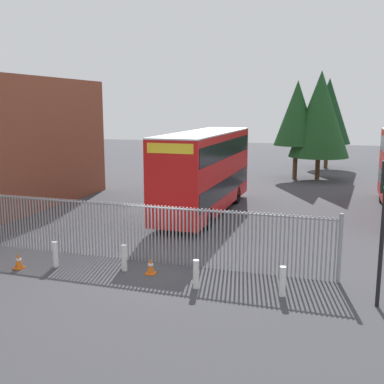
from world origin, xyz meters
TOP-DOWN VIEW (x-y plane):
  - ground_plane at (0.00, 8.00)m, footprint 100.00×100.00m
  - palisade_fence at (-1.27, 0.00)m, footprint 15.54×0.14m
  - double_decker_bus_near_gate at (-0.74, 8.60)m, footprint 2.54×10.81m
  - bollard_near_left at (-3.44, -1.58)m, footprint 0.20×0.20m
  - bollard_center_front at (-0.87, -1.18)m, footprint 0.20×0.20m
  - bollard_near_right at (2.07, -1.97)m, footprint 0.20×0.20m
  - bollard_far_right at (4.80, -1.74)m, footprint 0.20×0.20m
  - traffic_cone_by_gate at (-4.60, -2.16)m, footprint 0.34×0.34m
  - traffic_cone_mid_forecourt at (0.16, -1.21)m, footprint 0.34×0.34m
  - traffic_light_kerbside at (7.55, -1.68)m, footprint 0.28×0.33m
  - tree_tall_back at (4.45, 22.55)m, footprint 4.66×4.66m
  - tree_short_side at (4.81, 29.93)m, footprint 4.17×4.17m
  - tree_mid_row at (2.71, 22.41)m, footprint 3.53×3.53m

SIDE VIEW (x-z plane):
  - ground_plane at x=0.00m, z-range 0.00..0.00m
  - traffic_cone_by_gate at x=-4.60m, z-range -0.01..0.58m
  - traffic_cone_mid_forecourt at x=0.16m, z-range -0.01..0.58m
  - bollard_near_left at x=-3.44m, z-range 0.00..0.95m
  - bollard_center_front at x=-0.87m, z-range 0.00..0.95m
  - bollard_near_right at x=2.07m, z-range 0.00..0.95m
  - bollard_far_right at x=4.80m, z-range 0.00..0.95m
  - palisade_fence at x=-1.27m, z-range 0.01..2.36m
  - double_decker_bus_near_gate at x=-0.74m, z-range 0.21..4.63m
  - traffic_light_kerbside at x=7.55m, z-range 0.84..5.14m
  - tree_tall_back at x=4.45m, z-range 0.91..9.38m
  - tree_mid_row at x=2.71m, z-range 1.33..9.08m
  - tree_short_side at x=4.81m, z-range 1.15..9.43m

